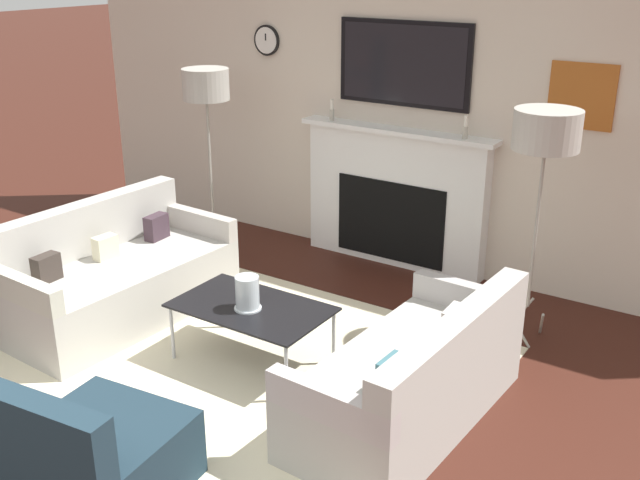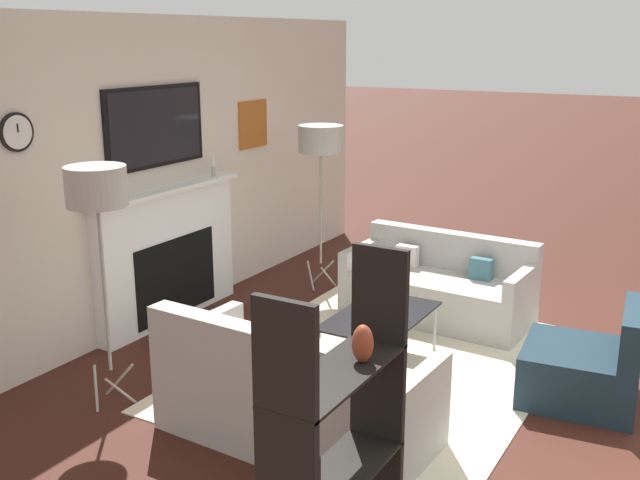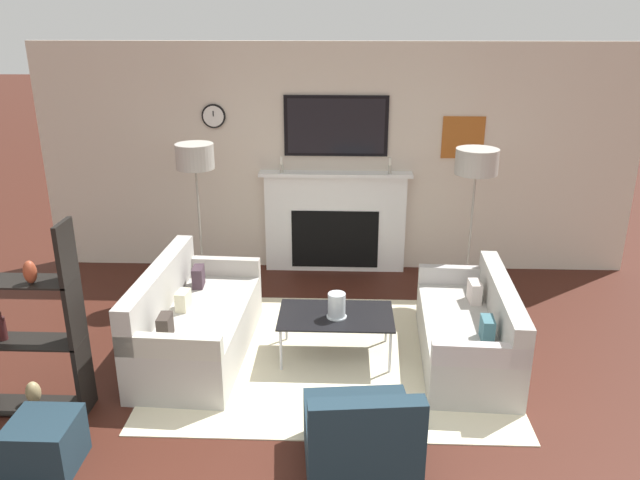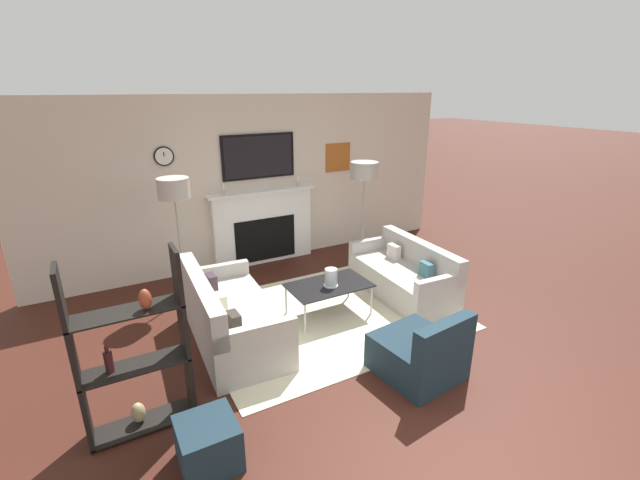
{
  "view_description": "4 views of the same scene",
  "coord_description": "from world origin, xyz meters",
  "views": [
    {
      "loc": [
        2.89,
        -1.15,
        2.63
      ],
      "look_at": [
        0.2,
        2.94,
        0.74
      ],
      "focal_mm": 42.0,
      "sensor_mm": 36.0,
      "label": 1
    },
    {
      "loc": [
        -4.92,
        0.02,
        2.52
      ],
      "look_at": [
        0.22,
        2.99,
        0.9
      ],
      "focal_mm": 42.0,
      "sensor_mm": 36.0,
      "label": 2
    },
    {
      "loc": [
        0.09,
        -2.72,
        2.99
      ],
      "look_at": [
        -0.12,
        2.85,
        0.96
      ],
      "focal_mm": 35.0,
      "sensor_mm": 36.0,
      "label": 3
    },
    {
      "loc": [
        -2.43,
        -1.91,
        2.78
      ],
      "look_at": [
        0.2,
        2.87,
        0.84
      ],
      "focal_mm": 24.0,
      "sensor_mm": 36.0,
      "label": 4
    }
  ],
  "objects": [
    {
      "name": "couch_left",
      "position": [
        -1.26,
        2.33,
        0.3
      ],
      "size": [
        0.93,
        1.78,
        0.86
      ],
      "color": "#B4B0A8",
      "rests_on": "ground_plane"
    },
    {
      "name": "coffee_table",
      "position": [
        0.04,
        2.34,
        0.4
      ],
      "size": [
        1.04,
        0.62,
        0.42
      ],
      "color": "black",
      "rests_on": "ground_plane"
    },
    {
      "name": "armchair",
      "position": [
        0.23,
        0.82,
        0.25
      ],
      "size": [
        0.82,
        0.85,
        0.74
      ],
      "color": "#1B2E3A",
      "rests_on": "ground_plane"
    },
    {
      "name": "hurricane_candle",
      "position": [
        0.05,
        2.3,
        0.53
      ],
      "size": [
        0.18,
        0.18,
        0.23
      ],
      "color": "silver",
      "rests_on": "coffee_table"
    },
    {
      "name": "area_rug",
      "position": [
        0.0,
        2.33,
        0.01
      ],
      "size": [
        3.13,
        2.45,
        0.01
      ],
      "color": "beige",
      "rests_on": "ground_plane"
    },
    {
      "name": "floor_lamp_left",
      "position": [
        -1.48,
        3.71,
        1.54
      ],
      "size": [
        0.4,
        0.4,
        1.71
      ],
      "color": "#9E998E",
      "rests_on": "ground_plane"
    },
    {
      "name": "shelf_unit",
      "position": [
        -2.33,
        1.43,
        0.72
      ],
      "size": [
        0.86,
        0.28,
        1.59
      ],
      "color": "black",
      "rests_on": "ground_plane"
    },
    {
      "name": "fireplace_wall",
      "position": [
        0.0,
        4.53,
        1.21
      ],
      "size": [
        7.05,
        0.28,
        2.7
      ],
      "color": "beige",
      "rests_on": "ground_plane"
    },
    {
      "name": "couch_right",
      "position": [
        1.26,
        2.33,
        0.28
      ],
      "size": [
        0.84,
        1.7,
        0.76
      ],
      "color": "#B4B0A8",
      "rests_on": "ground_plane"
    },
    {
      "name": "ottoman",
      "position": [
        -1.94,
        0.76,
        0.19
      ],
      "size": [
        0.44,
        0.44,
        0.38
      ],
      "color": "#1B2E3A",
      "rests_on": "ground_plane"
    },
    {
      "name": "floor_lamp_right",
      "position": [
        1.48,
        3.71,
        1.52
      ],
      "size": [
        0.45,
        0.45,
        1.68
      ],
      "color": "#9E998E",
      "rests_on": "ground_plane"
    }
  ]
}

